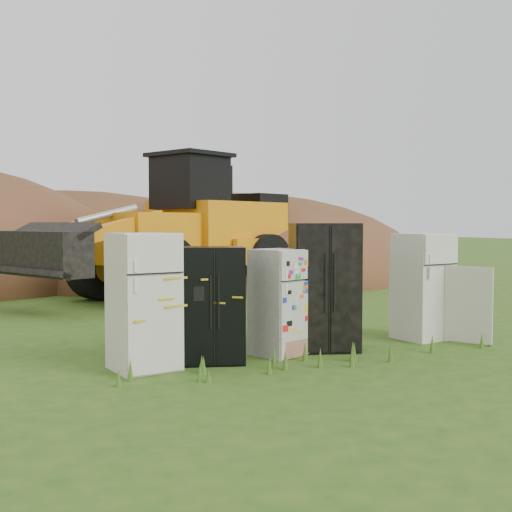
{
  "coord_description": "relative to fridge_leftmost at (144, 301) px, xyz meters",
  "views": [
    {
      "loc": [
        -5.2,
        -8.25,
        1.98
      ],
      "look_at": [
        0.21,
        2.0,
        1.37
      ],
      "focal_mm": 45.0,
      "sensor_mm": 36.0,
      "label": 1
    }
  ],
  "objects": [
    {
      "name": "dirt_mound_right",
      "position": [
        7.17,
        11.81,
        -0.92
      ],
      "size": [
        14.67,
        10.76,
        6.02
      ],
      "primitive_type": "ellipsoid",
      "color": "#483217",
      "rests_on": "ground"
    },
    {
      "name": "wheel_loader",
      "position": [
        2.89,
        7.35,
        0.99
      ],
      "size": [
        8.52,
        5.85,
        3.82
      ],
      "primitive_type": null,
      "rotation": [
        0.0,
        0.0,
        0.37
      ],
      "color": "orange",
      "rests_on": "ground"
    },
    {
      "name": "fridge_leftmost",
      "position": [
        0.0,
        0.0,
        0.0
      ],
      "size": [
        0.88,
        0.85,
        1.84
      ],
      "primitive_type": null,
      "rotation": [
        0.0,
        0.0,
        0.09
      ],
      "color": "silver",
      "rests_on": "ground"
    },
    {
      "name": "fridge_dark_mid",
      "position": [
        2.91,
        0.0,
        0.06
      ],
      "size": [
        1.24,
        1.14,
        1.97
      ],
      "primitive_type": null,
      "rotation": [
        0.0,
        0.0,
        -0.39
      ],
      "color": "black",
      "rests_on": "ground"
    },
    {
      "name": "ground",
      "position": [
        2.54,
        -0.02,
        -0.92
      ],
      "size": [
        120.0,
        120.0,
        0.0
      ],
      "primitive_type": "plane",
      "color": "#284F15",
      "rests_on": "ground"
    },
    {
      "name": "fridge_black_side",
      "position": [
        1.01,
        -0.03,
        -0.1
      ],
      "size": [
        1.04,
        0.94,
        1.64
      ],
      "primitive_type": null,
      "rotation": [
        0.0,
        0.0,
        -0.38
      ],
      "color": "black",
      "rests_on": "ground"
    },
    {
      "name": "fridge_open_door",
      "position": [
        4.9,
        -0.01,
        -0.02
      ],
      "size": [
        0.88,
        0.83,
        1.79
      ],
      "primitive_type": null,
      "rotation": [
        0.0,
        0.0,
        0.1
      ],
      "color": "silver",
      "rests_on": "ground"
    },
    {
      "name": "dirt_mound_back",
      "position": [
        2.66,
        17.97,
        -0.92
      ],
      "size": [
        17.04,
        11.36,
        6.53
      ],
      "primitive_type": "ellipsoid",
      "color": "#483217",
      "rests_on": "ground"
    },
    {
      "name": "fridge_sticker",
      "position": [
        2.09,
        -0.02,
        -0.13
      ],
      "size": [
        0.87,
        0.84,
        1.58
      ],
      "primitive_type": null,
      "rotation": [
        0.0,
        0.0,
        0.32
      ],
      "color": "silver",
      "rests_on": "ground"
    }
  ]
}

